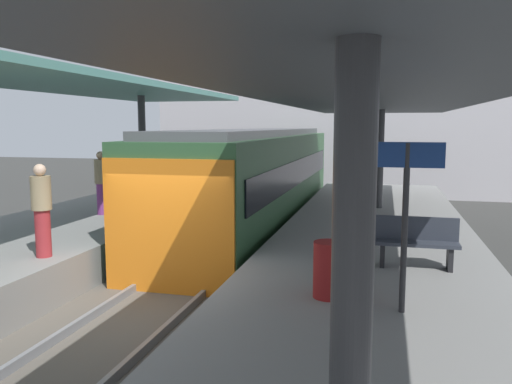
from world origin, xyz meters
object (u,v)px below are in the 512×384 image
object	(u,v)px
platform_sign	(406,189)
passenger_mid_platform	(42,209)
commuter_train	(256,179)
passenger_far_end	(175,176)
platform_bench	(416,240)
litter_bin	(329,270)
passenger_near_bench	(101,182)

from	to	relation	value
platform_sign	passenger_mid_platform	size ratio (longest dim) A/B	1.28
commuter_train	passenger_far_end	xyz separation A→B (m)	(-2.35, -0.94, 0.14)
commuter_train	platform_sign	bearing A→B (deg)	-64.69
platform_bench	platform_sign	bearing A→B (deg)	-97.15
platform_sign	passenger_far_end	world-z (taller)	platform_sign
platform_bench	litter_bin	bearing A→B (deg)	-123.48
passenger_near_bench	passenger_mid_platform	size ratio (longest dim) A/B	1.00
platform_sign	passenger_near_bench	world-z (taller)	platform_sign
platform_bench	passenger_mid_platform	distance (m)	6.72
platform_bench	litter_bin	distance (m)	2.32
passenger_near_bench	passenger_far_end	bearing A→B (deg)	63.40
commuter_train	passenger_near_bench	distance (m)	4.79
platform_sign	passenger_near_bench	bearing A→B (deg)	143.71
passenger_mid_platform	passenger_far_end	size ratio (longest dim) A/B	1.04
commuter_train	platform_bench	xyz separation A→B (m)	(4.52, -6.67, -0.26)
platform_sign	platform_bench	bearing A→B (deg)	82.85
platform_bench	passenger_far_end	distance (m)	8.95
litter_bin	commuter_train	bearing A→B (deg)	110.64
platform_bench	platform_sign	xyz separation A→B (m)	(-0.29, -2.28, 1.16)
platform_bench	litter_bin	world-z (taller)	platform_bench
platform_bench	commuter_train	bearing A→B (deg)	124.12
commuter_train	passenger_near_bench	bearing A→B (deg)	-137.10
commuter_train	litter_bin	world-z (taller)	commuter_train
commuter_train	platform_sign	world-z (taller)	commuter_train
passenger_far_end	passenger_mid_platform	bearing A→B (deg)	-88.07
litter_bin	platform_bench	bearing A→B (deg)	56.52
passenger_near_bench	passenger_far_end	size ratio (longest dim) A/B	1.04
passenger_near_bench	commuter_train	bearing A→B (deg)	42.90
passenger_near_bench	passenger_far_end	distance (m)	2.60
commuter_train	platform_bench	world-z (taller)	commuter_train
commuter_train	passenger_mid_platform	size ratio (longest dim) A/B	7.93
litter_bin	passenger_far_end	world-z (taller)	passenger_far_end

